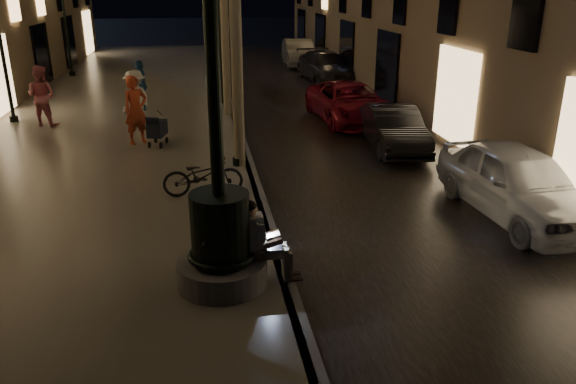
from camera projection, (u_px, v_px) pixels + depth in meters
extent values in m
plane|color=black|center=(232.00, 113.00, 21.03)|extent=(120.00, 120.00, 0.00)
cube|color=black|center=(310.00, 110.00, 21.47)|extent=(6.00, 45.00, 0.02)
cube|color=#68625B|center=(122.00, 114.00, 20.40)|extent=(8.00, 45.00, 0.20)
cube|color=#59595B|center=(232.00, 111.00, 20.99)|extent=(0.25, 45.00, 0.20)
cylinder|color=#59595B|center=(222.00, 272.00, 8.72)|extent=(1.40, 1.40, 0.40)
cylinder|color=black|center=(220.00, 228.00, 8.46)|extent=(0.90, 0.90, 1.10)
torus|color=black|center=(222.00, 254.00, 8.62)|extent=(1.04, 1.04, 0.10)
torus|color=black|center=(219.00, 203.00, 8.32)|extent=(0.89, 0.89, 0.09)
cylinder|color=black|center=(214.00, 85.00, 7.70)|extent=(0.20, 0.20, 3.20)
cube|color=gray|center=(257.00, 252.00, 8.70)|extent=(0.37, 0.24, 0.18)
cube|color=white|center=(253.00, 232.00, 8.57)|extent=(0.46, 0.26, 0.58)
sphere|color=tan|center=(250.00, 210.00, 8.44)|extent=(0.21, 0.21, 0.21)
sphere|color=black|center=(249.00, 207.00, 8.42)|extent=(0.21, 0.21, 0.21)
cube|color=gray|center=(274.00, 254.00, 8.66)|extent=(0.47, 0.13, 0.14)
cube|color=gray|center=(272.00, 248.00, 8.82)|extent=(0.47, 0.13, 0.14)
cube|color=gray|center=(288.00, 267.00, 8.78)|extent=(0.13, 0.12, 0.49)
cube|color=gray|center=(286.00, 261.00, 8.94)|extent=(0.13, 0.12, 0.49)
cube|color=black|center=(294.00, 279.00, 8.87)|extent=(0.26, 0.10, 0.03)
cube|color=black|center=(292.00, 274.00, 9.04)|extent=(0.26, 0.10, 0.03)
cube|color=black|center=(274.00, 246.00, 8.71)|extent=(0.24, 0.34, 0.02)
cube|color=black|center=(263.00, 240.00, 8.65)|extent=(0.09, 0.34, 0.22)
cube|color=#A8D2F0|center=(264.00, 240.00, 8.65)|extent=(0.06, 0.31, 0.19)
cylinder|color=#6B604C|center=(237.00, 67.00, 13.57)|extent=(0.28, 0.28, 5.00)
cylinder|color=#6B604C|center=(225.00, 40.00, 19.11)|extent=(0.28, 0.28, 5.10)
cylinder|color=#6B604C|center=(215.00, 30.00, 24.67)|extent=(0.28, 0.28, 4.90)
cylinder|color=#6B604C|center=(212.00, 18.00, 30.18)|extent=(0.28, 0.28, 5.20)
cylinder|color=black|center=(238.00, 161.00, 14.41)|extent=(0.28, 0.28, 0.20)
cylinder|color=black|center=(235.00, 79.00, 13.67)|extent=(0.12, 0.12, 4.40)
cylinder|color=black|center=(222.00, 100.00, 21.80)|extent=(0.28, 0.28, 0.20)
cylinder|color=black|center=(220.00, 45.00, 21.06)|extent=(0.12, 0.12, 4.40)
cylinder|color=black|center=(215.00, 70.00, 29.19)|extent=(0.28, 0.28, 0.20)
cylinder|color=black|center=(213.00, 28.00, 28.46)|extent=(0.12, 0.12, 4.40)
cylinder|color=black|center=(210.00, 52.00, 36.59)|extent=(0.28, 0.28, 0.20)
cylinder|color=black|center=(208.00, 19.00, 35.85)|extent=(0.12, 0.12, 4.40)
cylinder|color=black|center=(14.00, 119.00, 18.90)|extent=(0.28, 0.28, 0.20)
cylinder|color=black|center=(3.00, 55.00, 18.16)|extent=(0.12, 0.12, 4.40)
cylinder|color=black|center=(72.00, 74.00, 28.14)|extent=(0.28, 0.28, 0.20)
cylinder|color=black|center=(66.00, 30.00, 27.40)|extent=(0.12, 0.12, 4.40)
cube|color=black|center=(157.00, 129.00, 15.96)|extent=(0.58, 0.77, 0.41)
cube|color=black|center=(153.00, 122.00, 15.57)|extent=(0.40, 0.25, 0.27)
cylinder|color=black|center=(150.00, 145.00, 15.87)|extent=(0.08, 0.19, 0.18)
cylinder|color=black|center=(161.00, 145.00, 15.84)|extent=(0.08, 0.19, 0.18)
cylinder|color=black|center=(156.00, 140.00, 16.38)|extent=(0.08, 0.19, 0.18)
cylinder|color=black|center=(167.00, 140.00, 16.35)|extent=(0.08, 0.19, 0.18)
cylinder|color=black|center=(160.00, 113.00, 16.18)|extent=(0.13, 0.40, 0.25)
imported|color=#A9ABB1|center=(518.00, 182.00, 11.58)|extent=(2.01, 4.48, 1.49)
imported|color=black|center=(393.00, 129.00, 16.28)|extent=(1.65, 3.92, 1.26)
imported|color=maroon|center=(350.00, 103.00, 19.55)|extent=(2.47, 4.94, 1.34)
imported|color=#343339|center=(325.00, 67.00, 27.54)|extent=(2.37, 5.02, 1.41)
imported|color=gray|center=(299.00, 53.00, 32.63)|extent=(1.86, 4.66, 1.51)
imported|color=#C54527|center=(136.00, 110.00, 16.07)|extent=(0.85, 0.77, 1.96)
imported|color=#CA6B79|center=(42.00, 96.00, 18.10)|extent=(1.13, 1.00, 1.94)
imported|color=silver|center=(136.00, 99.00, 17.79)|extent=(1.22, 1.38, 1.86)
imported|color=navy|center=(141.00, 85.00, 20.41)|extent=(0.61, 1.10, 1.78)
imported|color=black|center=(203.00, 175.00, 12.26)|extent=(1.77, 0.68, 0.92)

